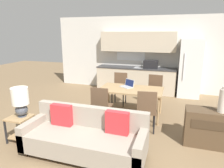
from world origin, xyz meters
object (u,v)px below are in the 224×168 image
object	(u,v)px
credenza	(211,128)
laptop	(128,85)
couch	(86,137)
dining_chair_near_left	(101,104)
side_table	(20,125)
dining_chair_near_right	(147,109)
dining_chair_far_left	(120,87)
table_lamp	(20,100)
dining_table	(131,91)
vase	(223,101)
dining_chair_far_right	(154,90)
refrigerator	(190,68)

from	to	relation	value
credenza	laptop	size ratio (longest dim) A/B	2.36
couch	dining_chair_near_left	distance (m)	1.15
side_table	dining_chair_near_right	xyz separation A→B (m)	(2.31, 1.15, 0.18)
dining_chair_far_left	couch	bearing A→B (deg)	-88.58
dining_chair_near_left	dining_chair_near_right	size ratio (longest dim) A/B	1.00
table_lamp	dining_chair_near_right	xyz separation A→B (m)	(2.27, 1.11, -0.32)
dining_table	vase	world-z (taller)	vase
credenza	dining_chair_far_left	xyz separation A→B (m)	(-2.28, 1.72, 0.17)
vase	dining_chair_far_right	bearing A→B (deg)	128.46
table_lamp	laptop	xyz separation A→B (m)	(1.64, 2.03, -0.08)
dining_table	side_table	xyz separation A→B (m)	(-1.79, -1.91, -0.33)
vase	dining_chair_far_right	distance (m)	2.26
dining_chair_far_right	dining_chair_near_left	xyz separation A→B (m)	(-1.02, -1.57, 0.00)
credenza	dining_chair_near_right	world-z (taller)	dining_chair_near_right
refrigerator	dining_chair_far_left	world-z (taller)	refrigerator
couch	laptop	distance (m)	2.14
couch	dining_chair_far_left	world-z (taller)	dining_chair_far_left
credenza	dining_chair_far_left	world-z (taller)	dining_chair_far_left
refrigerator	table_lamp	size ratio (longest dim) A/B	3.29
refrigerator	dining_chair_far_right	xyz separation A→B (m)	(-0.98, -1.45, -0.44)
dining_chair_far_left	dining_chair_near_right	world-z (taller)	same
dining_chair_far_left	dining_chair_near_left	world-z (taller)	same
side_table	laptop	xyz separation A→B (m)	(1.67, 2.07, 0.43)
refrigerator	credenza	bearing A→B (deg)	-85.01
couch	refrigerator	bearing A→B (deg)	65.64
side_table	table_lamp	world-z (taller)	table_lamp
credenza	dining_chair_near_right	xyz separation A→B (m)	(-1.25, 0.17, 0.17)
laptop	table_lamp	bearing A→B (deg)	-94.98
side_table	dining_table	bearing A→B (deg)	46.88
dining_chair_near_left	laptop	world-z (taller)	dining_chair_near_left
table_lamp	credenza	distance (m)	3.68
laptop	credenza	bearing A→B (deg)	3.95
dining_table	refrigerator	bearing A→B (deg)	55.88
dining_chair_far_left	credenza	bearing A→B (deg)	-38.41
couch	table_lamp	bearing A→B (deg)	178.03
dining_chair_near_left	side_table	bearing A→B (deg)	38.41
couch	dining_chair_near_right	size ratio (longest dim) A/B	2.27
vase	dining_chair_far_right	xyz separation A→B (m)	(-1.38, 1.74, -0.40)
dining_table	vase	bearing A→B (deg)	-27.22
credenza	dining_chair_far_left	size ratio (longest dim) A/B	1.02
refrigerator	dining_chair_near_right	bearing A→B (deg)	-108.20
dining_chair_far_right	dining_chair_near_right	world-z (taller)	same
vase	dining_chair_near_right	distance (m)	1.45
dining_chair_near_left	dining_table	bearing A→B (deg)	-124.67
dining_chair_far_right	dining_chair_near_right	bearing A→B (deg)	-85.21
table_lamp	dining_chair_near_right	bearing A→B (deg)	26.01
dining_chair_far_right	refrigerator	bearing A→B (deg)	60.50
couch	dining_chair_far_left	bearing A→B (deg)	92.91
refrigerator	dining_chair_near_right	xyz separation A→B (m)	(-0.98, -2.98, -0.44)
side_table	dining_chair_near_left	world-z (taller)	dining_chair_near_left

